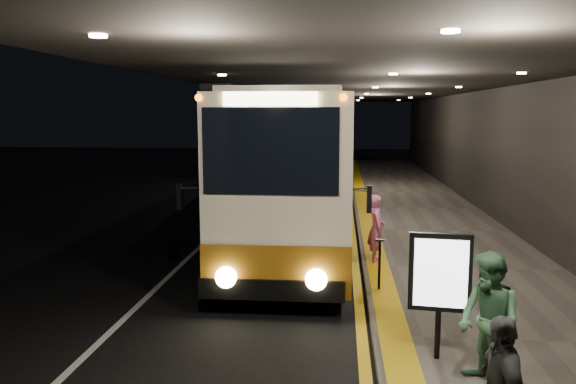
{
  "coord_description": "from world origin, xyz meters",
  "views": [
    {
      "loc": [
        1.97,
        -11.65,
        3.6
      ],
      "look_at": [
        0.71,
        1.76,
        1.7
      ],
      "focal_mm": 35.0,
      "sensor_mm": 36.0,
      "label": 1
    }
  ],
  "objects_px": {
    "coach_second": "(319,153)",
    "passenger_waiting_green": "(489,322)",
    "coach_main": "(298,174)",
    "passenger_boarding": "(376,228)",
    "stanchion_post": "(379,265)",
    "info_sign": "(440,275)"
  },
  "relations": [
    {
      "from": "coach_second",
      "to": "passenger_waiting_green",
      "type": "relative_size",
      "value": 6.36
    },
    {
      "from": "coach_main",
      "to": "passenger_waiting_green",
      "type": "height_order",
      "value": "coach_main"
    },
    {
      "from": "passenger_boarding",
      "to": "passenger_waiting_green",
      "type": "bearing_deg",
      "value": -174.98
    },
    {
      "from": "coach_main",
      "to": "stanchion_post",
      "type": "relative_size",
      "value": 12.78
    },
    {
      "from": "info_sign",
      "to": "coach_main",
      "type": "bearing_deg",
      "value": 115.22
    },
    {
      "from": "coach_second",
      "to": "info_sign",
      "type": "relative_size",
      "value": 6.16
    },
    {
      "from": "stanchion_post",
      "to": "passenger_waiting_green",
      "type": "bearing_deg",
      "value": -74.6
    },
    {
      "from": "coach_main",
      "to": "passenger_boarding",
      "type": "xyz_separation_m",
      "value": [
        2.01,
        -2.6,
        -0.96
      ]
    },
    {
      "from": "coach_main",
      "to": "info_sign",
      "type": "distance_m",
      "value": 8.24
    },
    {
      "from": "coach_main",
      "to": "info_sign",
      "type": "bearing_deg",
      "value": -72.49
    },
    {
      "from": "info_sign",
      "to": "passenger_waiting_green",
      "type": "bearing_deg",
      "value": -53.68
    },
    {
      "from": "passenger_boarding",
      "to": "info_sign",
      "type": "relative_size",
      "value": 0.88
    },
    {
      "from": "stanchion_post",
      "to": "info_sign",
      "type": "bearing_deg",
      "value": -78.79
    },
    {
      "from": "coach_second",
      "to": "stanchion_post",
      "type": "bearing_deg",
      "value": -86.87
    },
    {
      "from": "passenger_boarding",
      "to": "passenger_waiting_green",
      "type": "relative_size",
      "value": 0.91
    },
    {
      "from": "info_sign",
      "to": "coach_second",
      "type": "bearing_deg",
      "value": 104.14
    },
    {
      "from": "info_sign",
      "to": "passenger_boarding",
      "type": "bearing_deg",
      "value": 103.1
    },
    {
      "from": "coach_second",
      "to": "passenger_boarding",
      "type": "distance_m",
      "value": 14.79
    },
    {
      "from": "coach_second",
      "to": "stanchion_post",
      "type": "distance_m",
      "value": 16.9
    },
    {
      "from": "coach_main",
      "to": "passenger_boarding",
      "type": "bearing_deg",
      "value": -52.97
    },
    {
      "from": "stanchion_post",
      "to": "coach_second",
      "type": "bearing_deg",
      "value": 96.34
    },
    {
      "from": "coach_second",
      "to": "passenger_waiting_green",
      "type": "distance_m",
      "value": 20.91
    }
  ]
}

